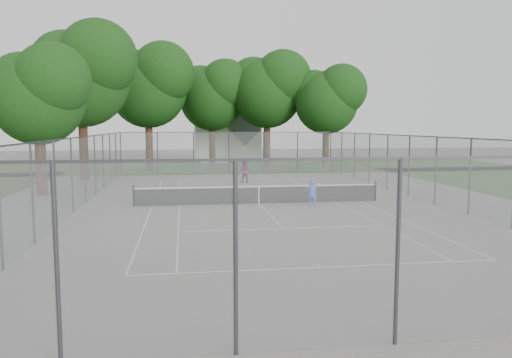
{
  "coord_description": "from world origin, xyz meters",
  "views": [
    {
      "loc": [
        -3.88,
        -25.51,
        4.09
      ],
      "look_at": [
        0.0,
        1.0,
        1.2
      ],
      "focal_mm": 35.0,
      "sensor_mm": 36.0,
      "label": 1
    }
  ],
  "objects": [
    {
      "name": "tree_side_back",
      "position": [
        -11.23,
        13.69,
        8.1
      ],
      "size": [
        8.19,
        7.48,
        11.78
      ],
      "color": "#351E13",
      "rests_on": "ground"
    },
    {
      "name": "tree_side_front",
      "position": [
        -12.11,
        5.25,
        6.03
      ],
      "size": [
        6.11,
        5.58,
        8.78
      ],
      "color": "#351E13",
      "rests_on": "ground"
    },
    {
      "name": "perimeter_fence",
      "position": [
        0.0,
        0.0,
        1.81
      ],
      "size": [
        18.08,
        34.08,
        3.52
      ],
      "color": "#38383D",
      "rests_on": "ground"
    },
    {
      "name": "house",
      "position": [
        1.07,
        31.43,
        3.63
      ],
      "size": [
        7.25,
        5.62,
        9.02
      ],
      "color": "silver",
      "rests_on": "ground"
    },
    {
      "name": "court_markings",
      "position": [
        0.0,
        0.0,
        0.01
      ],
      "size": [
        11.03,
        23.83,
        0.01
      ],
      "color": "silver",
      "rests_on": "ground"
    },
    {
      "name": "hedge_left",
      "position": [
        -4.04,
        18.57,
        0.44
      ],
      "size": [
        3.5,
        1.05,
        0.88
      ],
      "primitive_type": "cube",
      "color": "#1C4F19",
      "rests_on": "ground"
    },
    {
      "name": "grass_far",
      "position": [
        0.0,
        26.0,
        0.0
      ],
      "size": [
        60.0,
        20.0,
        0.0
      ],
      "primitive_type": "cube",
      "color": "#224614",
      "rests_on": "ground"
    },
    {
      "name": "tree_far_left",
      "position": [
        -6.83,
        20.88,
        7.89
      ],
      "size": [
        7.99,
        7.29,
        11.48
      ],
      "color": "#351E13",
      "rests_on": "ground"
    },
    {
      "name": "tree_far_midleft",
      "position": [
        -0.85,
        24.93,
        7.28
      ],
      "size": [
        7.37,
        6.73,
        10.59
      ],
      "color": "#351E13",
      "rests_on": "ground"
    },
    {
      "name": "ground",
      "position": [
        0.0,
        0.0,
        0.0
      ],
      "size": [
        120.0,
        120.0,
        0.0
      ],
      "primitive_type": "plane",
      "color": "slate",
      "rests_on": "ground"
    },
    {
      "name": "tree_far_midright",
      "position": [
        4.47,
        23.24,
        7.8
      ],
      "size": [
        7.89,
        7.21,
        11.35
      ],
      "color": "#351E13",
      "rests_on": "ground"
    },
    {
      "name": "woman_player",
      "position": [
        0.47,
        9.43,
        0.85
      ],
      "size": [
        1.0,
        0.9,
        1.7
      ],
      "primitive_type": "imported",
      "rotation": [
        0.0,
        0.0,
        -0.37
      ],
      "color": "#6C244F",
      "rests_on": "ground"
    },
    {
      "name": "hedge_right",
      "position": [
        6.95,
        18.23,
        0.4
      ],
      "size": [
        2.66,
        0.98,
        0.8
      ],
      "primitive_type": "cube",
      "color": "#1C4F19",
      "rests_on": "ground"
    },
    {
      "name": "tree_far_right",
      "position": [
        9.67,
        20.46,
        6.71
      ],
      "size": [
        6.8,
        6.2,
        9.77
      ],
      "color": "#351E13",
      "rests_on": "ground"
    },
    {
      "name": "girl_player",
      "position": [
        2.54,
        -1.2,
        0.69
      ],
      "size": [
        0.56,
        0.42,
        1.37
      ],
      "primitive_type": "imported",
      "rotation": [
        0.0,
        0.0,
        2.94
      ],
      "color": "blue",
      "rests_on": "ground"
    },
    {
      "name": "tennis_net",
      "position": [
        0.0,
        0.0,
        0.51
      ],
      "size": [
        12.87,
        0.1,
        1.1
      ],
      "color": "black",
      "rests_on": "ground"
    },
    {
      "name": "hedge_mid",
      "position": [
        1.76,
        18.61,
        0.49
      ],
      "size": [
        3.11,
        0.89,
        0.98
      ],
      "primitive_type": "cube",
      "color": "#1C4F19",
      "rests_on": "ground"
    }
  ]
}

